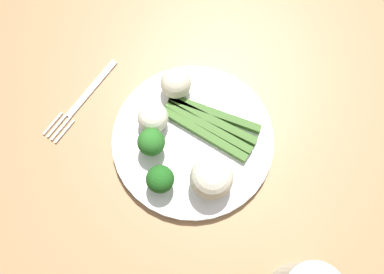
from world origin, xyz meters
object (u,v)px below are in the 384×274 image
(asparagus_bundle, at_px, (209,124))
(fork, at_px, (81,100))
(broccoli_back, at_px, (150,142))
(cauliflower_outer_edge, at_px, (211,177))
(plate, at_px, (192,140))
(cauliflower_right, at_px, (152,117))
(cauliflower_back_right, at_px, (175,83))
(broccoli_near_center, at_px, (159,179))
(dining_table, at_px, (237,145))

(asparagus_bundle, relative_size, fork, 0.93)
(broccoli_back, xyz_separation_m, cauliflower_outer_edge, (-0.10, 0.02, 0.00))
(fork, bearing_deg, plate, 103.65)
(asparagus_bundle, height_order, cauliflower_right, cauliflower_right)
(asparagus_bundle, relative_size, cauliflower_back_right, 3.20)
(broccoli_back, bearing_deg, broccoli_near_center, 124.57)
(broccoli_back, xyz_separation_m, fork, (0.14, -0.04, -0.04))
(dining_table, bearing_deg, broccoli_back, 38.37)
(broccoli_back, bearing_deg, dining_table, -141.63)
(broccoli_near_center, distance_m, cauliflower_outer_edge, 0.07)
(cauliflower_outer_edge, xyz_separation_m, fork, (0.24, -0.06, -0.04))
(dining_table, bearing_deg, cauliflower_outer_edge, 80.49)
(asparagus_bundle, xyz_separation_m, cauliflower_back_right, (0.07, -0.04, 0.02))
(dining_table, xyz_separation_m, asparagus_bundle, (0.05, 0.03, 0.14))
(plate, distance_m, asparagus_bundle, 0.04)
(plate, xyz_separation_m, broccoli_near_center, (0.02, 0.08, 0.04))
(plate, height_order, asparagus_bundle, asparagus_bundle)
(dining_table, distance_m, broccoli_near_center, 0.23)
(dining_table, bearing_deg, cauliflower_right, 22.81)
(cauliflower_back_right, xyz_separation_m, fork, (0.14, 0.06, -0.04))
(broccoli_near_center, xyz_separation_m, fork, (0.17, -0.09, -0.04))
(asparagus_bundle, height_order, broccoli_back, broccoli_back)
(cauliflower_outer_edge, bearing_deg, cauliflower_right, -27.54)
(plate, xyz_separation_m, cauliflower_right, (0.06, -0.00, 0.03))
(broccoli_back, bearing_deg, cauliflower_outer_edge, 168.47)
(broccoli_near_center, bearing_deg, broccoli_back, -55.43)
(broccoli_near_center, xyz_separation_m, cauliflower_back_right, (0.03, -0.15, -0.00))
(asparagus_bundle, xyz_separation_m, broccoli_back, (0.07, 0.06, 0.02))
(plate, bearing_deg, cauliflower_back_right, -52.05)
(asparagus_bundle, bearing_deg, plate, -112.00)
(broccoli_near_center, height_order, cauliflower_right, broccoli_near_center)
(asparagus_bundle, distance_m, fork, 0.21)
(dining_table, distance_m, plate, 0.16)
(cauliflower_outer_edge, bearing_deg, cauliflower_back_right, -50.75)
(cauliflower_back_right, height_order, fork, cauliflower_back_right)
(cauliflower_back_right, bearing_deg, dining_table, 175.92)
(broccoli_back, bearing_deg, fork, -15.67)
(dining_table, bearing_deg, cauliflower_back_right, -4.08)
(cauliflower_right, xyz_separation_m, cauliflower_back_right, (-0.01, -0.06, 0.00))
(asparagus_bundle, distance_m, cauliflower_right, 0.09)
(plate, relative_size, cauliflower_back_right, 5.19)
(asparagus_bundle, xyz_separation_m, broccoli_near_center, (0.04, 0.11, 0.02))
(dining_table, height_order, fork, fork)
(fork, bearing_deg, asparagus_bundle, 111.58)
(cauliflower_outer_edge, bearing_deg, broccoli_near_center, 21.20)
(cauliflower_right, bearing_deg, broccoli_near_center, 118.04)
(broccoli_back, relative_size, cauliflower_right, 1.07)
(cauliflower_outer_edge, bearing_deg, plate, -49.25)
(asparagus_bundle, distance_m, cauliflower_back_right, 0.08)
(dining_table, bearing_deg, plate, 41.12)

